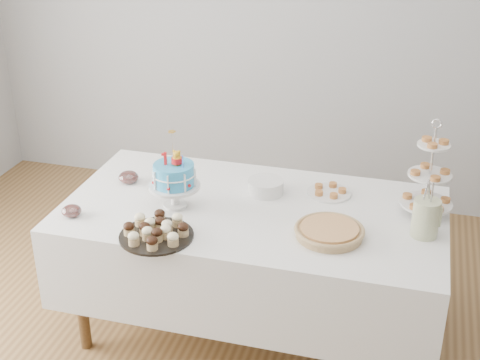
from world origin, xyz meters
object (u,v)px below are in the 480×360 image
(jam_bowl_b, at_px, (129,177))
(tiered_stand, at_px, (430,175))
(plate_stack, at_px, (266,187))
(utensil_pitcher, at_px, (426,217))
(pastry_plate, at_px, (329,191))
(birthday_cake, at_px, (175,187))
(pie, at_px, (329,231))
(table, at_px, (252,246))
(jam_bowl_a, at_px, (72,211))
(cupcake_tray, at_px, (156,230))

(jam_bowl_b, bearing_deg, tiered_stand, 2.61)
(plate_stack, relative_size, utensil_pitcher, 0.67)
(pastry_plate, bearing_deg, utensil_pitcher, -31.95)
(jam_bowl_b, relative_size, utensil_pitcher, 0.39)
(birthday_cake, height_order, jam_bowl_b, birthday_cake)
(pie, bearing_deg, plate_stack, 137.28)
(tiered_stand, distance_m, pastry_plate, 0.53)
(jam_bowl_b, bearing_deg, birthday_cake, -29.29)
(table, distance_m, jam_bowl_b, 0.78)
(plate_stack, height_order, pastry_plate, plate_stack)
(tiered_stand, xyz_separation_m, utensil_pitcher, (0.00, -0.22, -0.11))
(pie, relative_size, plate_stack, 1.74)
(pastry_plate, bearing_deg, birthday_cake, -154.68)
(pie, distance_m, pastry_plate, 0.44)
(pastry_plate, distance_m, jam_bowl_b, 1.09)
(utensil_pitcher, bearing_deg, birthday_cake, -175.63)
(pastry_plate, relative_size, jam_bowl_a, 2.39)
(table, relative_size, jam_bowl_a, 19.78)
(utensil_pitcher, bearing_deg, jam_bowl_a, -168.28)
(pastry_plate, bearing_deg, cupcake_tray, -137.19)
(table, relative_size, jam_bowl_b, 17.67)
(cupcake_tray, distance_m, jam_bowl_b, 0.62)
(table, relative_size, plate_stack, 10.16)
(tiered_stand, distance_m, jam_bowl_a, 1.76)
(birthday_cake, bearing_deg, cupcake_tray, -91.07)
(birthday_cake, xyz_separation_m, tiered_stand, (1.22, 0.26, 0.10))
(cupcake_tray, relative_size, pie, 1.06)
(cupcake_tray, xyz_separation_m, jam_bowl_b, (-0.36, 0.50, -0.01))
(cupcake_tray, relative_size, pastry_plate, 1.51)
(plate_stack, relative_size, jam_bowl_a, 1.95)
(cupcake_tray, xyz_separation_m, tiered_stand, (1.20, 0.57, 0.17))
(jam_bowl_a, bearing_deg, birthday_cake, 26.96)
(tiered_stand, bearing_deg, cupcake_tray, -154.43)
(pie, bearing_deg, jam_bowl_a, -173.66)
(jam_bowl_a, height_order, jam_bowl_b, jam_bowl_b)
(table, bearing_deg, utensil_pitcher, -3.36)
(table, height_order, tiered_stand, tiered_stand)
(table, distance_m, utensil_pitcher, 0.90)
(plate_stack, xyz_separation_m, jam_bowl_b, (-0.75, -0.08, -0.01))
(pastry_plate, bearing_deg, jam_bowl_a, -154.04)
(table, xyz_separation_m, plate_stack, (0.02, 0.18, 0.26))
(plate_stack, xyz_separation_m, pastry_plate, (0.33, 0.08, -0.02))
(plate_stack, bearing_deg, jam_bowl_a, -149.82)
(tiered_stand, xyz_separation_m, plate_stack, (-0.82, 0.01, -0.17))
(table, bearing_deg, pastry_plate, 36.41)
(jam_bowl_b, bearing_deg, cupcake_tray, -54.06)
(plate_stack, relative_size, pastry_plate, 0.81)
(plate_stack, distance_m, utensil_pitcher, 0.85)
(table, distance_m, plate_stack, 0.32)
(utensil_pitcher, bearing_deg, pastry_plate, 150.56)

